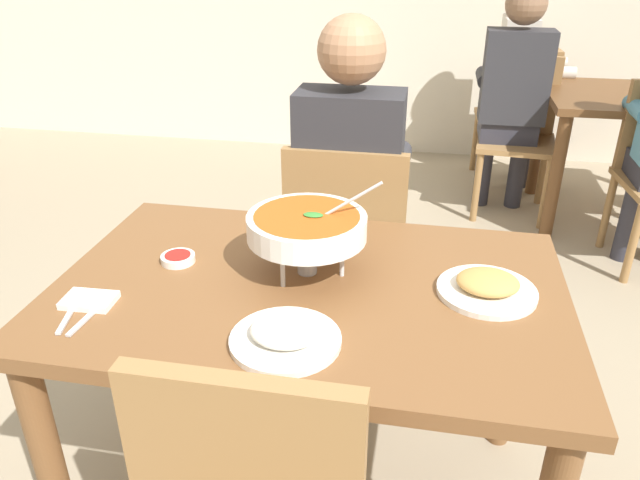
% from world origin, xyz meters
% --- Properties ---
extents(dining_table_main, '(1.26, 0.81, 0.75)m').
position_xyz_m(dining_table_main, '(0.00, 0.00, 0.63)').
color(dining_table_main, brown).
rests_on(dining_table_main, ground_plane).
extents(chair_diner_main, '(0.44, 0.44, 0.90)m').
position_xyz_m(chair_diner_main, '(-0.00, 0.69, 0.51)').
color(chair_diner_main, olive).
rests_on(chair_diner_main, ground_plane).
extents(diner_main, '(0.40, 0.45, 1.31)m').
position_xyz_m(diner_main, '(0.00, 0.73, 0.75)').
color(diner_main, '#2D2D38').
rests_on(diner_main, ground_plane).
extents(curry_bowl, '(0.33, 0.30, 0.26)m').
position_xyz_m(curry_bowl, '(-0.02, 0.06, 0.87)').
color(curry_bowl, silver).
rests_on(curry_bowl, dining_table_main).
extents(rice_plate, '(0.24, 0.24, 0.06)m').
position_xyz_m(rice_plate, '(0.00, -0.25, 0.77)').
color(rice_plate, white).
rests_on(rice_plate, dining_table_main).
extents(appetizer_plate, '(0.24, 0.24, 0.06)m').
position_xyz_m(appetizer_plate, '(0.43, 0.04, 0.77)').
color(appetizer_plate, white).
rests_on(appetizer_plate, dining_table_main).
extents(sauce_dish, '(0.09, 0.09, 0.02)m').
position_xyz_m(sauce_dish, '(-0.37, 0.05, 0.76)').
color(sauce_dish, white).
rests_on(sauce_dish, dining_table_main).
extents(napkin_folded, '(0.12, 0.08, 0.02)m').
position_xyz_m(napkin_folded, '(-0.49, -0.18, 0.75)').
color(napkin_folded, white).
rests_on(napkin_folded, dining_table_main).
extents(fork_utensil, '(0.05, 0.17, 0.01)m').
position_xyz_m(fork_utensil, '(-0.51, -0.23, 0.75)').
color(fork_utensil, silver).
rests_on(fork_utensil, dining_table_main).
extents(spoon_utensil, '(0.02, 0.17, 0.01)m').
position_xyz_m(spoon_utensil, '(-0.46, -0.23, 0.75)').
color(spoon_utensil, silver).
rests_on(spoon_utensil, dining_table_main).
extents(dining_table_far, '(1.00, 0.80, 0.75)m').
position_xyz_m(dining_table_far, '(1.38, 2.30, 0.61)').
color(dining_table_far, brown).
rests_on(dining_table_far, ground_plane).
extents(chair_bg_left, '(0.47, 0.47, 0.90)m').
position_xyz_m(chair_bg_left, '(0.77, 2.39, 0.51)').
color(chair_bg_left, olive).
rests_on(chair_bg_left, ground_plane).
extents(chair_bg_middle, '(0.46, 0.46, 0.90)m').
position_xyz_m(chair_bg_middle, '(0.87, 2.84, 0.51)').
color(chair_bg_middle, olive).
rests_on(chair_bg_middle, ground_plane).
extents(patron_bg_left, '(0.40, 0.45, 1.31)m').
position_xyz_m(patron_bg_left, '(0.70, 2.32, 0.75)').
color(patron_bg_left, '#2D2D38').
rests_on(patron_bg_left, ground_plane).
extents(patron_bg_middle, '(0.45, 0.40, 1.31)m').
position_xyz_m(patron_bg_middle, '(0.80, 2.85, 0.75)').
color(patron_bg_middle, '#2D2D38').
rests_on(patron_bg_middle, ground_plane).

